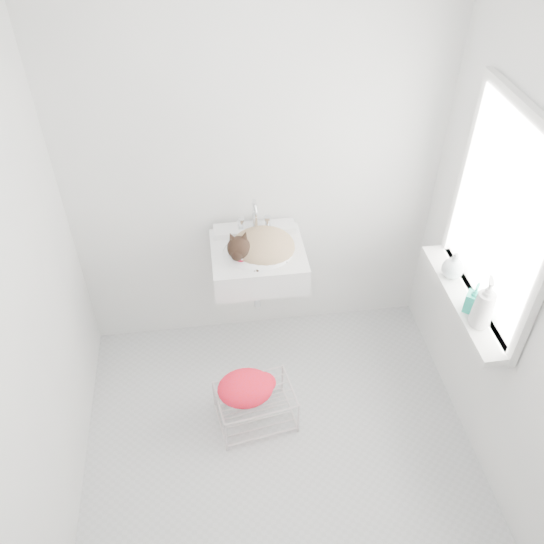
{
  "coord_description": "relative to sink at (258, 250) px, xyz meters",
  "views": [
    {
      "loc": [
        -0.29,
        -1.84,
        2.92
      ],
      "look_at": [
        0.03,
        0.5,
        0.88
      ],
      "focal_mm": 37.87,
      "sensor_mm": 36.0,
      "label": 1
    }
  ],
  "objects": [
    {
      "name": "window_frame",
      "position": [
        1.09,
        -0.54,
        0.5
      ],
      "size": [
        0.04,
        0.9,
        1.1
      ],
      "primitive_type": "cube",
      "color": "white",
      "rests_on": "right_wall"
    },
    {
      "name": "towel",
      "position": [
        -0.15,
        -0.57,
        -0.56
      ],
      "size": [
        0.33,
        0.24,
        0.13
      ],
      "primitive_type": "ellipsoid",
      "rotation": [
        0.0,
        0.0,
        0.05
      ],
      "color": "#F61100",
      "rests_on": "wire_rack"
    },
    {
      "name": "back_wall",
      "position": [
        0.02,
        0.26,
        0.4
      ],
      "size": [
        2.2,
        0.02,
        2.5
      ],
      "primitive_type": "cube",
      "color": "white",
      "rests_on": "ground"
    },
    {
      "name": "bottle_b",
      "position": [
        1.02,
        -0.64,
        0.0
      ],
      "size": [
        0.1,
        0.1,
        0.16
      ],
      "primitive_type": "imported",
      "rotation": [
        0.0,
        0.0,
        2.48
      ],
      "color": "#19A88D",
      "rests_on": "windowsill"
    },
    {
      "name": "left_wall",
      "position": [
        -1.08,
        -0.74,
        0.4
      ],
      "size": [
        0.02,
        2.0,
        2.5
      ],
      "primitive_type": "cube",
      "color": "white",
      "rests_on": "ground"
    },
    {
      "name": "bottle_a",
      "position": [
        1.02,
        -0.74,
        0.0
      ],
      "size": [
        0.12,
        0.12,
        0.24
      ],
      "primitive_type": "imported",
      "rotation": [
        0.0,
        0.0,
        2.8
      ],
      "color": "silver",
      "rests_on": "windowsill"
    },
    {
      "name": "sink",
      "position": [
        0.0,
        0.0,
        0.0
      ],
      "size": [
        0.54,
        0.47,
        0.22
      ],
      "primitive_type": "cube",
      "color": "white",
      "rests_on": "back_wall"
    },
    {
      "name": "cat",
      "position": [
        0.01,
        -0.02,
        0.04
      ],
      "size": [
        0.4,
        0.32,
        0.25
      ],
      "rotation": [
        0.0,
        0.0,
        0.03
      ],
      "color": "tan",
      "rests_on": "sink"
    },
    {
      "name": "faucet",
      "position": [
        -0.0,
        0.18,
        0.14
      ],
      "size": [
        0.2,
        0.14,
        0.2
      ],
      "primitive_type": null,
      "color": "silver",
      "rests_on": "sink"
    },
    {
      "name": "floor",
      "position": [
        0.02,
        -0.74,
        -0.85
      ],
      "size": [
        2.2,
        2.0,
        0.02
      ],
      "primitive_type": "cube",
      "color": "#AAABAC",
      "rests_on": "ground"
    },
    {
      "name": "window_glass",
      "position": [
        1.11,
        -0.54,
        0.5
      ],
      "size": [
        0.01,
        0.8,
        1.0
      ],
      "primitive_type": "cube",
      "color": "white",
      "rests_on": "right_wall"
    },
    {
      "name": "bottle_c",
      "position": [
        1.02,
        -0.37,
        0.0
      ],
      "size": [
        0.15,
        0.15,
        0.16
      ],
      "primitive_type": "imported",
      "rotation": [
        0.0,
        0.0,
        6.0
      ],
      "color": "silver",
      "rests_on": "windowsill"
    },
    {
      "name": "right_wall",
      "position": [
        1.12,
        -0.74,
        0.4
      ],
      "size": [
        0.02,
        2.0,
        2.5
      ],
      "primitive_type": "cube",
      "color": "white",
      "rests_on": "ground"
    },
    {
      "name": "wire_rack",
      "position": [
        -0.09,
        -0.56,
        -0.7
      ],
      "size": [
        0.47,
        0.36,
        0.26
      ],
      "primitive_type": "cube",
      "rotation": [
        0.0,
        0.0,
        0.16
      ],
      "color": "silver",
      "rests_on": "floor"
    },
    {
      "name": "windowsill",
      "position": [
        1.03,
        -0.54,
        -0.02
      ],
      "size": [
        0.16,
        0.88,
        0.04
      ],
      "primitive_type": "cube",
      "color": "white",
      "rests_on": "right_wall"
    }
  ]
}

